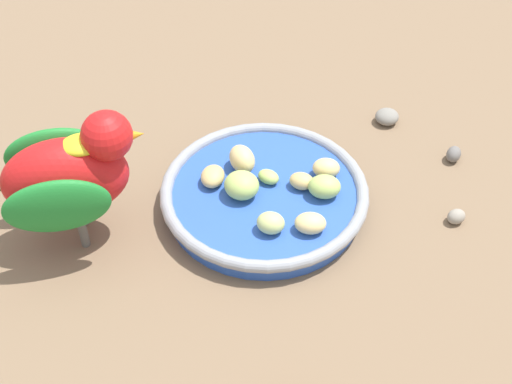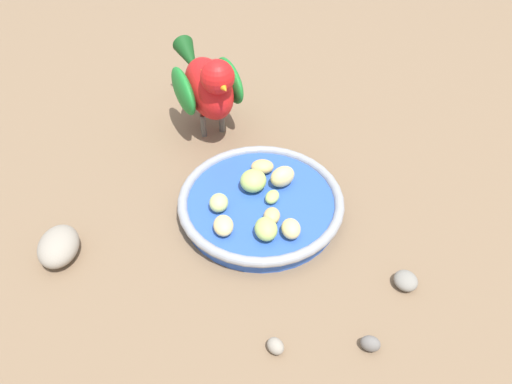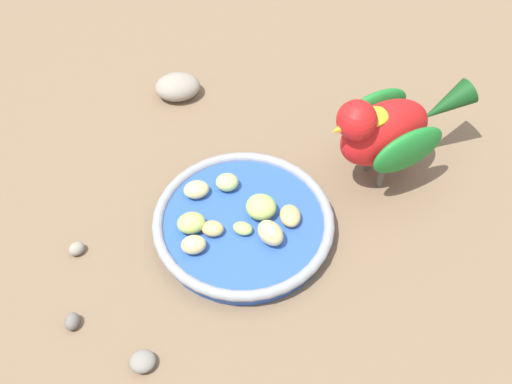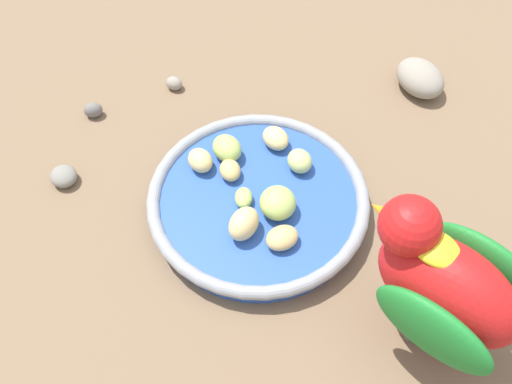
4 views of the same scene
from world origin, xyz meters
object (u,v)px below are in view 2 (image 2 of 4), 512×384
at_px(apple_piece_5, 262,167).
at_px(pebble_0, 275,346).
at_px(apple_piece_2, 281,175).
at_px(rock_large, 59,246).
at_px(apple_piece_0, 253,181).
at_px(apple_piece_1, 266,229).
at_px(pebble_1, 406,281).
at_px(feeding_bowl, 260,204).
at_px(apple_piece_8, 223,226).
at_px(apple_piece_4, 219,203).
at_px(apple_piece_6, 272,197).
at_px(apple_piece_3, 291,229).
at_px(apple_piece_7, 272,216).
at_px(parrot, 208,84).
at_px(pebble_2, 370,344).

distance_m(apple_piece_5, pebble_0, 0.26).
xyz_separation_m(apple_piece_2, rock_large, (0.12, 0.27, -0.02)).
bearing_deg(apple_piece_0, apple_piece_1, 144.95).
bearing_deg(apple_piece_5, pebble_1, 177.44).
height_order(feeding_bowl, apple_piece_8, apple_piece_8).
xyz_separation_m(apple_piece_4, rock_large, (0.10, 0.18, -0.02)).
bearing_deg(feeding_bowl, pebble_0, 138.72).
distance_m(apple_piece_6, pebble_0, 0.20).
relative_size(apple_piece_2, apple_piece_6, 1.49).
height_order(apple_piece_3, apple_piece_6, apple_piece_3).
height_order(feeding_bowl, apple_piece_3, apple_piece_3).
bearing_deg(apple_piece_1, apple_piece_8, 36.15).
relative_size(apple_piece_7, pebble_1, 0.92).
bearing_deg(apple_piece_7, apple_piece_8, 60.49).
bearing_deg(rock_large, parrot, -78.55).
distance_m(apple_piece_8, pebble_1, 0.23).
height_order(apple_piece_0, apple_piece_8, apple_piece_0).
bearing_deg(apple_piece_4, apple_piece_7, -153.00).
bearing_deg(feeding_bowl, rock_large, 61.29).
relative_size(apple_piece_5, pebble_0, 1.59).
bearing_deg(apple_piece_1, parrot, -26.49).
xyz_separation_m(feeding_bowl, apple_piece_7, (-0.04, 0.02, 0.02)).
bearing_deg(parrot, apple_piece_6, 3.58).
distance_m(apple_piece_2, apple_piece_4, 0.10).
relative_size(feeding_bowl, apple_piece_5, 6.93).
distance_m(apple_piece_0, pebble_0, 0.23).
xyz_separation_m(apple_piece_0, pebble_1, (-0.23, -0.02, -0.03)).
xyz_separation_m(apple_piece_5, apple_piece_8, (-0.04, 0.12, 0.00)).
bearing_deg(apple_piece_3, pebble_0, 125.32).
relative_size(apple_piece_8, parrot, 0.15).
xyz_separation_m(apple_piece_6, pebble_2, (-0.21, 0.07, -0.02)).
bearing_deg(apple_piece_7, apple_piece_3, 178.97).
bearing_deg(apple_piece_7, apple_piece_0, -24.11).
bearing_deg(pebble_2, apple_piece_8, 2.13).
bearing_deg(pebble_1, apple_piece_0, 5.61).
distance_m(parrot, rock_large, 0.32).
relative_size(apple_piece_7, apple_piece_8, 0.83).
relative_size(apple_piece_5, pebble_1, 1.11).
height_order(apple_piece_5, pebble_1, apple_piece_5).
xyz_separation_m(apple_piece_4, apple_piece_5, (0.01, -0.09, -0.00)).
distance_m(feeding_bowl, apple_piece_2, 0.05).
bearing_deg(pebble_2, parrot, -18.94).
distance_m(apple_piece_2, rock_large, 0.30).
relative_size(apple_piece_4, apple_piece_6, 1.18).
distance_m(apple_piece_2, apple_piece_7, 0.07).
distance_m(apple_piece_1, apple_piece_2, 0.10).
relative_size(apple_piece_7, rock_large, 0.41).
height_order(apple_piece_2, parrot, parrot).
xyz_separation_m(apple_piece_1, apple_piece_6, (0.04, -0.05, -0.01)).
relative_size(apple_piece_6, parrot, 0.12).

